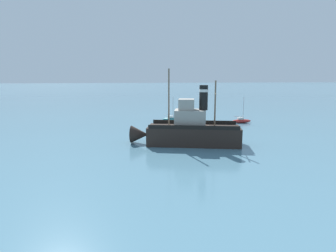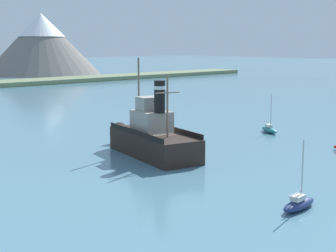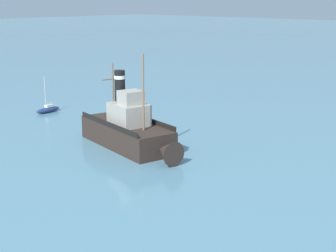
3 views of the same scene
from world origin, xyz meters
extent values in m
plane|color=teal|center=(0.00, 0.00, 0.00)|extent=(600.00, 600.00, 0.00)
cube|color=#2D231E|center=(0.21, 0.92, 1.20)|extent=(6.97, 12.68, 2.40)
cone|color=#2D231E|center=(1.82, 7.94, 1.20)|extent=(2.83, 2.87, 2.35)
cube|color=#9E998E|center=(0.32, 1.41, 3.50)|extent=(3.82, 4.57, 2.20)
cube|color=#9E998E|center=(0.43, 1.90, 5.30)|extent=(2.59, 2.44, 1.40)
cylinder|color=black|center=(-0.06, -0.24, 6.20)|extent=(1.10, 1.10, 3.20)
cylinder|color=silver|center=(-0.06, -0.24, 7.10)|extent=(1.16, 1.16, 0.35)
cylinder|color=#75604C|center=(0.95, 4.14, 6.15)|extent=(0.20, 0.20, 7.50)
cylinder|color=#75604C|center=(-0.39, -1.71, 5.40)|extent=(0.20, 0.20, 6.00)
cylinder|color=#75604C|center=(-0.39, -1.71, 6.72)|extent=(2.56, 0.70, 0.12)
cube|color=black|center=(-1.89, 1.41, 2.65)|extent=(2.67, 11.14, 0.50)
cube|color=black|center=(2.31, 0.44, 2.65)|extent=(2.67, 11.14, 0.50)
ellipsoid|color=navy|center=(-3.82, -18.67, 0.35)|extent=(3.87, 1.37, 0.70)
cube|color=silver|center=(-4.02, -18.68, 0.88)|extent=(1.14, 0.72, 0.36)
cylinder|color=#B7B7BC|center=(-3.52, -18.65, 2.80)|extent=(0.10, 0.10, 4.20)
cylinder|color=#B7B7BC|center=(-4.41, -18.71, 1.25)|extent=(1.80, 0.21, 0.08)
camera|label=1|loc=(-37.75, 9.23, 9.13)|focal=32.00mm
camera|label=2|loc=(-33.99, -37.39, 11.47)|focal=55.00mm
camera|label=3|loc=(35.72, 38.58, 15.10)|focal=55.00mm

